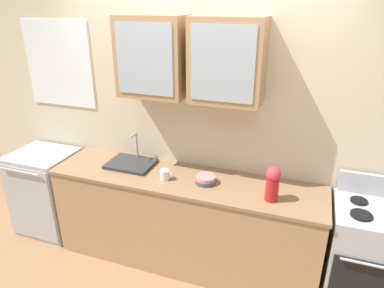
{
  "coord_description": "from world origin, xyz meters",
  "views": [
    {
      "loc": [
        0.97,
        -2.5,
        2.37
      ],
      "look_at": [
        0.08,
        0.0,
        1.24
      ],
      "focal_mm": 32.19,
      "sensor_mm": 36.0,
      "label": 1
    }
  ],
  "objects_px": {
    "dishwasher": "(48,192)",
    "vase": "(273,183)",
    "stove_range": "(369,259)",
    "cup_near_sink": "(165,175)",
    "bowl_stack": "(206,180)",
    "sink_faucet": "(131,163)"
  },
  "relations": [
    {
      "from": "sink_faucet",
      "to": "cup_near_sink",
      "type": "height_order",
      "value": "sink_faucet"
    },
    {
      "from": "dishwasher",
      "to": "sink_faucet",
      "type": "bearing_deg",
      "value": 4.62
    },
    {
      "from": "dishwasher",
      "to": "cup_near_sink",
      "type": "bearing_deg",
      "value": -2.73
    },
    {
      "from": "vase",
      "to": "bowl_stack",
      "type": "bearing_deg",
      "value": 171.46
    },
    {
      "from": "vase",
      "to": "cup_near_sink",
      "type": "height_order",
      "value": "vase"
    },
    {
      "from": "sink_faucet",
      "to": "dishwasher",
      "type": "xyz_separation_m",
      "value": [
        -1.0,
        -0.08,
        -0.47
      ]
    },
    {
      "from": "bowl_stack",
      "to": "vase",
      "type": "height_order",
      "value": "vase"
    },
    {
      "from": "bowl_stack",
      "to": "cup_near_sink",
      "type": "relative_size",
      "value": 1.54
    },
    {
      "from": "stove_range",
      "to": "dishwasher",
      "type": "height_order",
      "value": "stove_range"
    },
    {
      "from": "dishwasher",
      "to": "vase",
      "type": "bearing_deg",
      "value": -2.32
    },
    {
      "from": "bowl_stack",
      "to": "cup_near_sink",
      "type": "distance_m",
      "value": 0.36
    },
    {
      "from": "sink_faucet",
      "to": "vase",
      "type": "height_order",
      "value": "same"
    },
    {
      "from": "bowl_stack",
      "to": "cup_near_sink",
      "type": "height_order",
      "value": "cup_near_sink"
    },
    {
      "from": "sink_faucet",
      "to": "dishwasher",
      "type": "bearing_deg",
      "value": -175.38
    },
    {
      "from": "vase",
      "to": "stove_range",
      "type": "bearing_deg",
      "value": 7.13
    },
    {
      "from": "vase",
      "to": "dishwasher",
      "type": "bearing_deg",
      "value": 177.68
    },
    {
      "from": "cup_near_sink",
      "to": "dishwasher",
      "type": "xyz_separation_m",
      "value": [
        -1.42,
        0.07,
        -0.5
      ]
    },
    {
      "from": "cup_near_sink",
      "to": "stove_range",
      "type": "bearing_deg",
      "value": 2.4
    },
    {
      "from": "dishwasher",
      "to": "bowl_stack",
      "type": "bearing_deg",
      "value": -0.32
    },
    {
      "from": "cup_near_sink",
      "to": "bowl_stack",
      "type": "bearing_deg",
      "value": 9.28
    },
    {
      "from": "vase",
      "to": "sink_faucet",
      "type": "bearing_deg",
      "value": 172.52
    },
    {
      "from": "stove_range",
      "to": "sink_faucet",
      "type": "bearing_deg",
      "value": 177.94
    }
  ]
}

